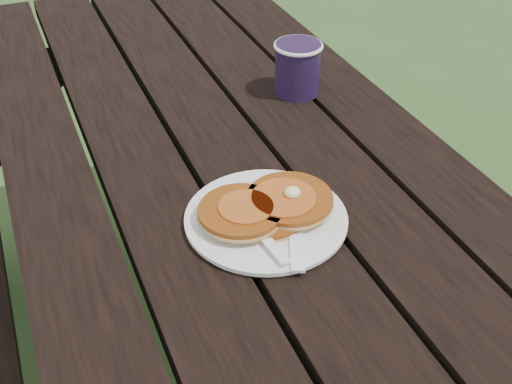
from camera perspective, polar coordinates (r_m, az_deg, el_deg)
name	(u,v)px	position (r m, az deg, el deg)	size (l,w,h in m)	color
picnic_table	(233,303)	(1.38, -2.04, -9.84)	(1.36, 1.80, 0.75)	black
plate	(266,219)	(0.98, 0.89, -2.44)	(0.24, 0.24, 0.01)	white
pancake_stack	(267,207)	(0.97, 0.99, -1.32)	(0.21, 0.13, 0.04)	#924410
knife	(296,229)	(0.95, 3.53, -3.32)	(0.02, 0.18, 0.01)	white
fork	(267,240)	(0.92, 0.96, -4.29)	(0.03, 0.16, 0.01)	white
coffee_cup	(298,66)	(1.30, 3.72, 11.16)	(0.10, 0.10, 0.11)	#221232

